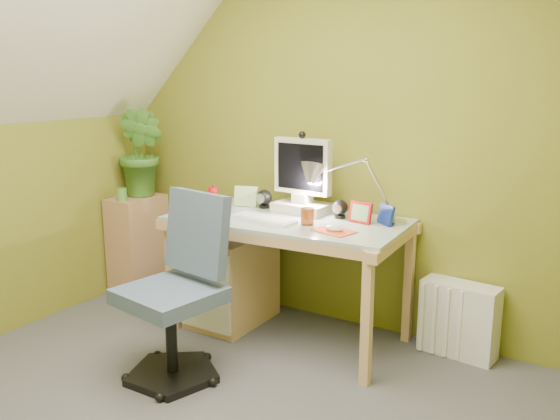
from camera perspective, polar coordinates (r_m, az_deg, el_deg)
The scene contains 19 objects.
wall_back at distance 3.78m, azimuth 4.82°, elevation 6.91°, with size 3.20×0.01×2.40m, color olive.
desk at distance 3.65m, azimuth 0.71°, elevation -6.52°, with size 1.41×0.70×0.75m, color tan, non-canonical shape.
monitor at distance 3.65m, azimuth 2.19°, elevation 3.50°, with size 0.35×0.21×0.48m, color beige, non-canonical shape.
speaker_left at distance 3.80m, azimuth -1.52°, elevation 1.08°, with size 0.10×0.10×0.12m, color black, non-canonical shape.
speaker_right at distance 3.55m, azimuth 5.81°, elevation 0.08°, with size 0.09×0.09×0.11m, color black, non-canonical shape.
keyboard at distance 3.47m, azimuth -1.60°, elevation -0.90°, with size 0.41×0.13×0.02m, color white.
mousepad at distance 3.25m, azimuth 5.21°, elevation -2.03°, with size 0.22×0.15×0.01m, color #E34C23.
mouse at distance 3.25m, azimuth 5.22°, elevation -1.78°, with size 0.10×0.06×0.04m, color silver.
amber_tumbler at distance 3.38m, azimuth 2.65°, elevation -0.61°, with size 0.08×0.08×0.10m, color #8F4114.
candle_cluster at distance 3.88m, azimuth -6.83°, elevation 1.23°, with size 0.16×0.14×0.12m, color red, non-canonical shape.
photo_frame_red at distance 3.45m, azimuth 7.76°, elevation -0.23°, with size 0.14×0.02×0.12m, color #AD1412.
photo_frame_blue at distance 3.43m, azimuth 10.16°, elevation -0.44°, with size 0.13×0.02×0.11m, color navy.
photo_frame_green at distance 3.86m, azimuth -3.30°, elevation 1.33°, with size 0.15×0.02×0.13m, color #ADCE8D.
desk_lamp at distance 3.45m, azimuth 8.73°, elevation 3.32°, with size 0.51×0.22×0.54m, color #AEAEB2, non-canonical shape.
side_ledge at distance 4.57m, azimuth -13.50°, elevation -3.15°, with size 0.27×0.41×0.71m, color tan.
potted_plant at distance 4.44m, azimuth -13.14°, elevation 5.44°, with size 0.36×0.29×0.65m, color #3F7828.
green_cup at distance 4.36m, azimuth -14.98°, elevation 1.45°, with size 0.07×0.07×0.09m, color #5C9E41.
task_chair at distance 3.16m, azimuth -10.60°, elevation -7.82°, with size 0.53×0.53×0.96m, color #43546E, non-canonical shape.
radiator at distance 3.62m, azimuth 16.84°, elevation -10.03°, with size 0.43×0.17×0.43m, color silver.
Camera 1 is at (1.70, -1.75, 1.58)m, focal length 38.00 mm.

